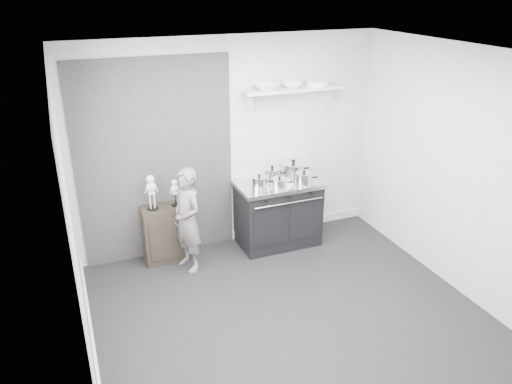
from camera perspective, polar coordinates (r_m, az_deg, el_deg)
ground at (r=5.50m, az=3.66°, el=-13.66°), size 4.00×4.00×0.00m
room_shell at (r=4.79m, az=2.43°, el=2.97°), size 4.02×3.62×2.71m
wall_shelf at (r=6.39m, az=4.18°, el=11.54°), size 1.30×0.26×0.24m
stove at (r=6.61m, az=2.51°, el=-2.36°), size 1.10×0.68×0.88m
side_cabinet at (r=6.36m, az=-10.27°, el=-4.66°), size 0.55×0.32×0.72m
child at (r=6.00m, az=-7.83°, el=-3.19°), size 0.44×0.55×1.30m
pot_front_left at (r=6.20m, az=0.39°, el=1.09°), size 0.28×0.19×0.19m
pot_back_left at (r=6.48m, az=1.86°, el=2.08°), size 0.32×0.23×0.20m
pot_back_right at (r=6.61m, az=4.28°, el=2.59°), size 0.38×0.30×0.24m
pot_front_right at (r=6.37m, az=5.49°, el=1.56°), size 0.31×0.22×0.19m
pot_front_center at (r=6.24m, az=2.72°, el=1.03°), size 0.28×0.19×0.16m
skeleton_full at (r=6.08m, az=-11.87°, el=0.26°), size 0.14×0.09×0.51m
skeleton_torso at (r=6.15m, az=-9.28°, el=0.14°), size 0.11×0.07×0.39m
bowl_large at (r=6.22m, az=1.14°, el=11.91°), size 0.29×0.29×0.07m
bowl_small at (r=6.37m, az=4.19°, el=12.15°), size 0.25×0.25×0.08m
plate_stack at (r=6.53m, az=6.98°, el=12.23°), size 0.29×0.29×0.06m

